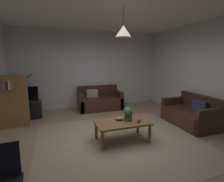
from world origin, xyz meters
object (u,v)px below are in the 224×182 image
Objects in this scene: coffee_table at (122,124)px; book_on_table_0 at (119,120)px; remote_on_table_0 at (139,121)px; folding_chair at (2,180)px; potted_palm_corner at (24,96)px; couch_right_side at (191,115)px; tv_stand at (26,110)px; book_on_table_1 at (119,119)px; book_on_table_2 at (119,118)px; bookshelf_corner at (13,101)px; potted_plant_on_table at (128,114)px; tv at (24,95)px; couch_under_window at (100,101)px; pendant_lamp at (123,31)px.

book_on_table_0 is at bearing 107.40° from coffee_table.
folding_chair is at bearing -109.65° from remote_on_table_0.
couch_right_side is at bearing -29.87° from potted_palm_corner.
tv_stand is at bearing -115.06° from couch_right_side.
book_on_table_1 reaches higher than remote_on_table_0.
bookshelf_corner reaches higher than book_on_table_2.
potted_plant_on_table is 3.33m from tv_stand.
couch_right_side is at bearing -24.83° from tv.
tv is (-4.39, 2.03, 0.47)m from couch_right_side.
couch_under_window reaches higher than tv_stand.
tv_stand is at bearing 134.35° from book_on_table_2.
potted_palm_corner reaches higher than potted_plant_on_table.
pendant_lamp reaches higher than tv_stand.
folding_chair is (0.44, -3.05, -0.21)m from bookshelf_corner.
book_on_table_2 is 2.42m from folding_chair.
couch_right_side is 2.18m from coffee_table.
book_on_table_1 is 0.16× the size of folding_chair.
tv is 0.66m from bookshelf_corner.
tv_stand is at bearing 90.00° from tv.
book_on_table_2 is 3.13m from tv.
book_on_table_1 is at bearing 115.34° from book_on_table_2.
book_on_table_0 is 1.04× the size of book_on_table_2.
tv_stand is (-2.38, 2.31, -0.36)m from potted_plant_on_table.
couch_right_side is 2.22m from book_on_table_1.
couch_under_window is at bearing -5.77° from potted_palm_corner.
couch_under_window is at bearing 85.01° from book_on_table_1.
potted_plant_on_table is 0.36× the size of folding_chair.
pendant_lamp is (-0.00, 0.00, 1.96)m from coffee_table.
couch_right_side is 0.99× the size of potted_palm_corner.
tv_stand is at bearing -80.58° from potted_palm_corner.
bookshelf_corner reaches higher than folding_chair.
folding_chair is at bearing -142.97° from book_on_table_2.
book_on_table_1 is 2.42m from folding_chair.
couch_under_window is at bearing 19.53° from bookshelf_corner.
book_on_table_1 is (-0.01, -0.00, 0.02)m from book_on_table_0.
potted_palm_corner reaches higher than coffee_table.
book_on_table_2 is at bearing 114.64° from pendant_lamp.
folding_chair is (-1.93, -1.46, 0.03)m from book_on_table_1.
tv is at bearing 134.01° from coffee_table.
book_on_table_2 is 0.72× the size of remote_on_table_0.
tv_stand is 1.51× the size of pendant_lamp.
remote_on_table_0 is (0.39, -0.22, -0.04)m from book_on_table_2.
remote_on_table_0 is (0.35, -0.13, 0.08)m from coffee_table.
folding_chair is 1.46× the size of pendant_lamp.
book_on_table_1 is 3.13m from tv_stand.
folding_chair is (0.26, -3.68, -0.24)m from tv.
tv is 0.56m from potted_palm_corner.
pendant_lamp is (0.03, -0.10, 1.89)m from book_on_table_0.
tv_stand is (-2.41, -0.27, -0.02)m from couch_under_window.
remote_on_table_0 is 0.18× the size of tv_stand.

